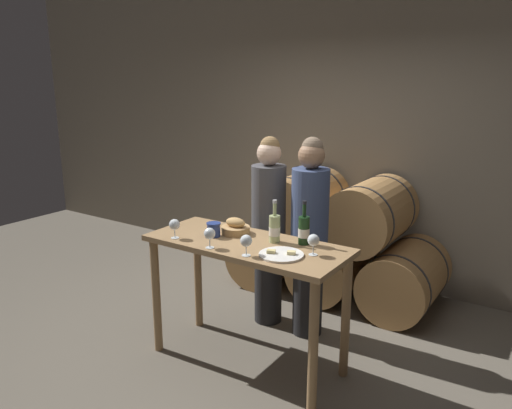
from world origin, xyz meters
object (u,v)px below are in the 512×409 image
at_px(wine_glass_far_left, 175,225).
at_px(wine_glass_left, 210,234).
at_px(person_right, 309,235).
at_px(wine_glass_center, 246,241).
at_px(cheese_plate, 281,254).
at_px(wine_glass_right, 313,241).
at_px(person_left, 269,228).
at_px(wine_bottle_red, 304,230).
at_px(wine_bottle_white, 275,228).
at_px(tasting_table, 247,263).
at_px(bread_basket, 236,228).
at_px(blue_crock, 214,229).

bearing_deg(wine_glass_far_left, wine_glass_left, -4.10).
relative_size(person_right, wine_glass_center, 11.50).
xyz_separation_m(cheese_plate, wine_glass_right, (0.17, 0.13, 0.09)).
bearing_deg(wine_glass_center, wine_glass_far_left, 178.92).
height_order(person_left, wine_glass_center, person_left).
bearing_deg(cheese_plate, wine_glass_far_left, -172.05).
xyz_separation_m(wine_bottle_red, wine_glass_left, (-0.50, -0.43, -0.00)).
height_order(wine_bottle_white, cheese_plate, wine_bottle_white).
bearing_deg(wine_bottle_white, cheese_plate, -49.14).
bearing_deg(wine_glass_far_left, cheese_plate, 7.95).
distance_m(wine_glass_far_left, wine_glass_left, 0.35).
relative_size(cheese_plate, wine_glass_right, 2.08).
relative_size(person_right, cheese_plate, 5.54).
bearing_deg(wine_bottle_white, person_right, 90.66).
xyz_separation_m(tasting_table, bread_basket, (-0.18, 0.12, 0.21)).
distance_m(tasting_table, wine_bottle_red, 0.48).
relative_size(tasting_table, wine_glass_far_left, 10.28).
xyz_separation_m(wine_bottle_white, bread_basket, (-0.35, 0.01, -0.06)).
height_order(blue_crock, wine_glass_far_left, wine_glass_far_left).
height_order(cheese_plate, wine_glass_center, wine_glass_center).
distance_m(wine_bottle_red, bread_basket, 0.55).
relative_size(wine_bottle_red, wine_glass_right, 2.17).
distance_m(wine_bottle_white, wine_glass_center, 0.34).
xyz_separation_m(wine_bottle_red, wine_bottle_white, (-0.19, -0.08, -0.00)).
xyz_separation_m(tasting_table, wine_bottle_white, (0.17, 0.11, 0.26)).
relative_size(wine_bottle_white, bread_basket, 1.43).
xyz_separation_m(bread_basket, wine_glass_left, (0.04, -0.36, 0.05)).
height_order(person_right, wine_bottle_white, person_right).
height_order(wine_glass_left, wine_glass_right, same).
xyz_separation_m(wine_bottle_white, wine_glass_center, (-0.01, -0.34, -0.00)).
bearing_deg(blue_crock, wine_glass_far_left, -137.22).
xyz_separation_m(person_right, cheese_plate, (0.19, -0.76, 0.10)).
relative_size(wine_bottle_red, wine_bottle_white, 1.01).
bearing_deg(person_left, wine_glass_far_left, -106.17).
height_order(bread_basket, wine_glass_left, wine_glass_left).
bearing_deg(wine_glass_far_left, person_right, 53.70).
relative_size(blue_crock, cheese_plate, 0.35).
bearing_deg(person_right, cheese_plate, -75.92).
height_order(wine_glass_far_left, wine_glass_left, same).
height_order(person_right, wine_glass_far_left, person_right).
distance_m(person_left, cheese_plate, 0.96).
bearing_deg(wine_glass_center, bread_basket, 134.42).
distance_m(tasting_table, wine_glass_right, 0.58).
relative_size(person_right, wine_bottle_red, 5.30).
relative_size(bread_basket, cheese_plate, 0.72).
bearing_deg(wine_glass_far_left, wine_glass_right, 13.74).
height_order(cheese_plate, wine_glass_right, wine_glass_right).
bearing_deg(wine_glass_center, person_left, 113.64).
distance_m(wine_bottle_white, cheese_plate, 0.30).
xyz_separation_m(wine_glass_far_left, wine_glass_right, (1.00, 0.25, 0.00)).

